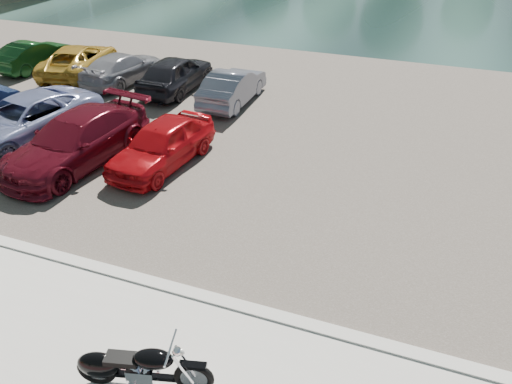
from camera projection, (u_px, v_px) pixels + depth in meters
ground at (140, 371)px, 8.81m from camera, size 200.00×200.00×0.00m
kerb at (191, 294)px, 10.37m from camera, size 60.00×0.30×0.14m
parking_lot at (307, 128)px, 17.56m from camera, size 60.00×18.00×0.04m
motorcycle at (131, 367)px, 8.21m from camera, size 2.29×0.94×1.05m
car_2 at (24, 120)px, 16.29m from camera, size 3.40×5.59×1.45m
car_3 at (77, 140)px, 14.95m from camera, size 2.73×5.37×1.49m
car_4 at (162, 144)px, 14.86m from camera, size 2.07×4.19×1.37m
car_5 at (34, 55)px, 22.78m from camera, size 1.69×3.93×1.26m
car_6 at (79, 60)px, 22.06m from camera, size 3.18×5.08×1.31m
car_7 at (123, 68)px, 21.22m from camera, size 2.18×4.42×1.24m
car_8 at (175, 73)px, 20.29m from camera, size 1.73×4.24×1.44m
car_9 at (233, 86)px, 19.18m from camera, size 1.38×3.96×1.30m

